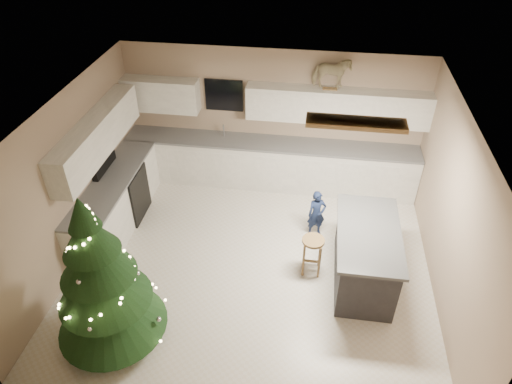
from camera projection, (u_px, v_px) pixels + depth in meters
ground_plane at (253, 263)px, 7.28m from camera, size 5.50×5.50×0.00m
room_shell at (254, 172)px, 6.23m from camera, size 5.52×5.02×2.61m
cabinetry at (217, 163)px, 8.24m from camera, size 5.50×3.20×2.00m
island at (365, 256)px, 6.73m from camera, size 0.90×1.70×0.95m
bar_stool at (313, 247)px, 6.86m from camera, size 0.34×0.34×0.65m
christmas_tree at (103, 286)px, 5.62m from camera, size 1.46×1.41×2.34m
toddler at (317, 214)px, 7.59m from camera, size 0.37×0.30×0.86m
rocking_horse at (332, 73)px, 7.64m from camera, size 0.66×0.35×0.56m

